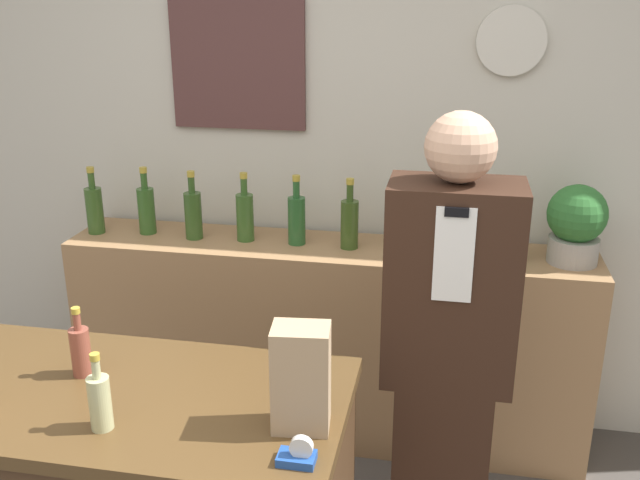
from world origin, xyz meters
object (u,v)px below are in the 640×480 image
object	(u,v)px
shopkeeper	(446,362)
potted_plant	(576,223)
tape_dispenser	(298,455)
paper_bag	(301,378)

from	to	relation	value
shopkeeper	potted_plant	distance (m)	0.93
shopkeeper	tape_dispenser	world-z (taller)	shopkeeper
potted_plant	paper_bag	xyz separation A→B (m)	(-0.84, -1.36, -0.02)
paper_bag	shopkeeper	bearing A→B (deg)	59.63
potted_plant	tape_dispenser	size ratio (longest dim) A/B	3.65
shopkeeper	tape_dispenser	xyz separation A→B (m)	(-0.33, -0.76, 0.14)
shopkeeper	potted_plant	bearing A→B (deg)	57.10
potted_plant	paper_bag	bearing A→B (deg)	-121.78
paper_bag	tape_dispenser	size ratio (longest dim) A/B	3.10
paper_bag	potted_plant	bearing A→B (deg)	58.22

